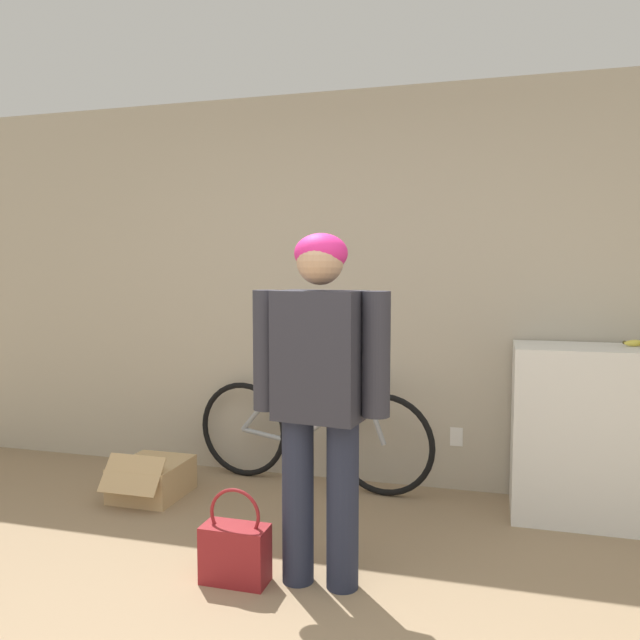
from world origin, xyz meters
name	(u,v)px	position (x,y,z in m)	size (l,w,h in m)	color
wall_back	(375,289)	(0.00, 2.54, 1.30)	(8.00, 0.07, 2.60)	#B7AD99
side_shelf	(613,435)	(1.43, 2.24, 0.50)	(1.10, 0.50, 1.00)	white
person	(320,380)	(0.03, 1.09, 0.94)	(0.63, 0.29, 1.59)	#23283D
bicycle	(310,432)	(-0.39, 2.33, 0.36)	(1.66, 0.46, 0.73)	black
handbag	(235,551)	(-0.35, 1.00, 0.15)	(0.31, 0.15, 0.44)	maroon
cardboard_box	(152,479)	(-1.29, 1.87, 0.11)	(0.40, 0.53, 0.31)	tan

